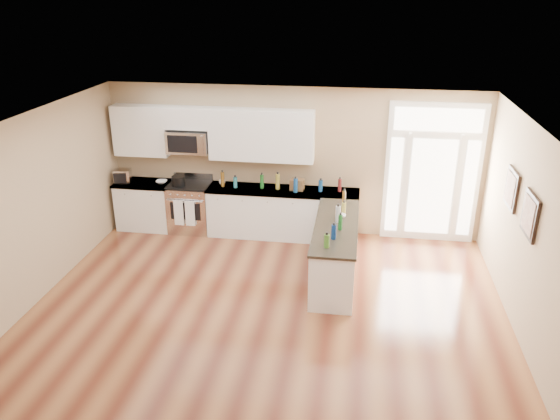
% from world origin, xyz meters
% --- Properties ---
extents(ground, '(8.00, 8.00, 0.00)m').
position_xyz_m(ground, '(0.00, 0.00, 0.00)').
color(ground, '#5A2819').
extents(room_shell, '(8.00, 8.00, 8.00)m').
position_xyz_m(room_shell, '(0.00, 0.00, 1.71)').
color(room_shell, tan).
rests_on(room_shell, ground).
extents(back_cabinet_left, '(1.10, 0.66, 0.94)m').
position_xyz_m(back_cabinet_left, '(-2.87, 3.69, 0.44)').
color(back_cabinet_left, white).
rests_on(back_cabinet_left, ground).
extents(back_cabinet_right, '(2.85, 0.66, 0.94)m').
position_xyz_m(back_cabinet_right, '(-0.16, 3.69, 0.44)').
color(back_cabinet_right, white).
rests_on(back_cabinet_right, ground).
extents(peninsula_cabinet, '(0.69, 2.32, 0.94)m').
position_xyz_m(peninsula_cabinet, '(0.93, 2.24, 0.43)').
color(peninsula_cabinet, white).
rests_on(peninsula_cabinet, ground).
extents(upper_cabinet_left, '(1.04, 0.33, 0.95)m').
position_xyz_m(upper_cabinet_left, '(-2.88, 3.83, 1.93)').
color(upper_cabinet_left, white).
rests_on(upper_cabinet_left, room_shell).
extents(upper_cabinet_right, '(1.94, 0.33, 0.95)m').
position_xyz_m(upper_cabinet_right, '(-0.57, 3.83, 1.93)').
color(upper_cabinet_right, white).
rests_on(upper_cabinet_right, room_shell).
extents(upper_cabinet_short, '(0.82, 0.33, 0.40)m').
position_xyz_m(upper_cabinet_short, '(-1.95, 3.83, 2.20)').
color(upper_cabinet_short, white).
rests_on(upper_cabinet_short, room_shell).
extents(microwave, '(0.78, 0.41, 0.42)m').
position_xyz_m(microwave, '(-1.95, 3.80, 1.76)').
color(microwave, silver).
rests_on(microwave, room_shell).
extents(entry_door, '(1.70, 0.10, 2.60)m').
position_xyz_m(entry_door, '(2.55, 3.95, 1.30)').
color(entry_door, white).
rests_on(entry_door, ground).
extents(wall_art_near, '(0.05, 0.58, 0.58)m').
position_xyz_m(wall_art_near, '(3.47, 2.20, 1.70)').
color(wall_art_near, black).
rests_on(wall_art_near, room_shell).
extents(wall_art_far, '(0.05, 0.58, 0.58)m').
position_xyz_m(wall_art_far, '(3.47, 1.20, 1.70)').
color(wall_art_far, black).
rests_on(wall_art_far, room_shell).
extents(kitchen_range, '(0.79, 0.70, 1.08)m').
position_xyz_m(kitchen_range, '(-1.96, 3.69, 0.48)').
color(kitchen_range, silver).
rests_on(kitchen_range, ground).
extents(stockpot, '(0.33, 0.33, 0.20)m').
position_xyz_m(stockpot, '(-2.13, 3.59, 1.05)').
color(stockpot, black).
rests_on(stockpot, kitchen_range).
extents(toaster_oven, '(0.34, 0.29, 0.26)m').
position_xyz_m(toaster_oven, '(-3.25, 3.62, 1.07)').
color(toaster_oven, silver).
rests_on(toaster_oven, back_cabinet_left).
extents(cardboard_box, '(0.26, 0.20, 0.20)m').
position_xyz_m(cardboard_box, '(0.11, 3.72, 1.04)').
color(cardboard_box, brown).
rests_on(cardboard_box, back_cabinet_right).
extents(bowl_left, '(0.24, 0.24, 0.05)m').
position_xyz_m(bowl_left, '(-2.51, 3.69, 0.97)').
color(bowl_left, white).
rests_on(bowl_left, back_cabinet_left).
extents(bowl_peninsula, '(0.17, 0.17, 0.05)m').
position_xyz_m(bowl_peninsula, '(0.98, 2.54, 0.96)').
color(bowl_peninsula, white).
rests_on(bowl_peninsula, peninsula_cabinet).
extents(cup_counter, '(0.15, 0.15, 0.09)m').
position_xyz_m(cup_counter, '(-1.34, 3.79, 0.99)').
color(cup_counter, white).
rests_on(cup_counter, back_cabinet_right).
extents(counter_bottles, '(2.39, 2.42, 0.29)m').
position_xyz_m(counter_bottles, '(0.28, 3.02, 1.06)').
color(counter_bottles, '#19591E').
rests_on(counter_bottles, back_cabinet_right).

